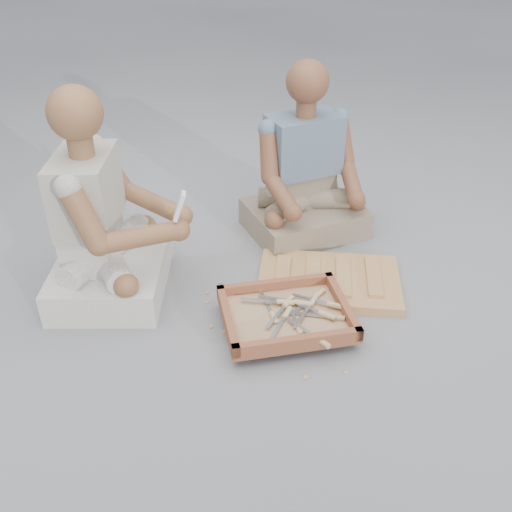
{
  "coord_description": "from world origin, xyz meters",
  "views": [
    {
      "loc": [
        0.04,
        -1.65,
        1.48
      ],
      "look_at": [
        0.02,
        0.19,
        0.3
      ],
      "focal_mm": 40.0,
      "sensor_mm": 36.0,
      "label": 1
    }
  ],
  "objects_px": {
    "carved_panel": "(329,281)",
    "companion": "(305,179)",
    "craftsman": "(104,227)",
    "tool_tray": "(286,315)"
  },
  "relations": [
    {
      "from": "companion",
      "to": "tool_tray",
      "type": "bearing_deg",
      "value": 57.16
    },
    {
      "from": "tool_tray",
      "to": "companion",
      "type": "relative_size",
      "value": 0.67
    },
    {
      "from": "craftsman",
      "to": "companion",
      "type": "relative_size",
      "value": 1.05
    },
    {
      "from": "carved_panel",
      "to": "companion",
      "type": "bearing_deg",
      "value": 100.05
    },
    {
      "from": "companion",
      "to": "carved_panel",
      "type": "bearing_deg",
      "value": 75.32
    },
    {
      "from": "tool_tray",
      "to": "craftsman",
      "type": "height_order",
      "value": "craftsman"
    },
    {
      "from": "tool_tray",
      "to": "craftsman",
      "type": "relative_size",
      "value": 0.64
    },
    {
      "from": "carved_panel",
      "to": "companion",
      "type": "relative_size",
      "value": 0.73
    },
    {
      "from": "craftsman",
      "to": "companion",
      "type": "distance_m",
      "value": 1.01
    },
    {
      "from": "tool_tray",
      "to": "carved_panel",
      "type": "bearing_deg",
      "value": 56.31
    }
  ]
}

